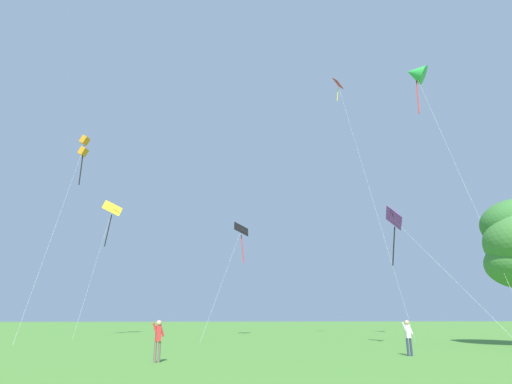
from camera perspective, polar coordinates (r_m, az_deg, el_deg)
kite_yellow_diamond at (r=47.16m, az=-19.46°, el=-3.35°), size 1.79×9.77×14.07m
kite_red_high at (r=43.96m, az=11.58°, el=13.08°), size 2.61×7.73×25.60m
kite_black_large at (r=42.63m, az=-2.06°, el=-6.22°), size 4.53×11.36×11.35m
kite_green_small at (r=45.12m, az=21.17°, el=15.00°), size 3.55×13.18×25.99m
kite_orange_box at (r=42.91m, az=-22.70°, el=5.68°), size 0.90×8.95×18.46m
kite_purple_streamer at (r=29.61m, az=18.66°, el=-4.77°), size 4.41×6.49×9.03m
person_with_spool at (r=17.93m, az=-13.36°, el=-18.88°), size 0.50×0.27×1.60m
person_far_back at (r=21.64m, az=20.26°, el=-17.95°), size 0.51×0.22×1.59m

